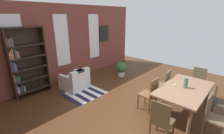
# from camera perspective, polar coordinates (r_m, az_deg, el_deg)

# --- Properties ---
(ground_plane) EXTENTS (9.61, 9.61, 0.00)m
(ground_plane) POSITION_cam_1_polar(r_m,az_deg,el_deg) (4.28, 12.44, -17.93)
(ground_plane) COLOR #4B2C17
(back_wall_brick) EXTENTS (7.75, 0.12, 2.90)m
(back_wall_brick) POSITION_cam_1_polar(r_m,az_deg,el_deg) (6.27, -17.92, 7.86)
(back_wall_brick) COLOR brown
(back_wall_brick) RESTS_ON ground
(window_pane_0) EXTENTS (0.55, 0.02, 1.89)m
(window_pane_0) POSITION_cam_1_polar(r_m,az_deg,el_deg) (5.57, -31.77, 6.26)
(window_pane_0) COLOR white
(window_pane_1) EXTENTS (0.55, 0.02, 1.89)m
(window_pane_1) POSITION_cam_1_polar(r_m,az_deg,el_deg) (6.18, -17.72, 9.11)
(window_pane_1) COLOR white
(window_pane_2) EXTENTS (0.55, 0.02, 1.89)m
(window_pane_2) POSITION_cam_1_polar(r_m,az_deg,el_deg) (7.10, -6.60, 10.97)
(window_pane_2) COLOR white
(dining_table) EXTENTS (1.79, 1.01, 0.77)m
(dining_table) POSITION_cam_1_polar(r_m,az_deg,el_deg) (4.41, 24.90, -7.87)
(dining_table) COLOR #825E46
(dining_table) RESTS_ON ground
(vase_on_table) EXTENTS (0.10, 0.10, 0.27)m
(vase_on_table) POSITION_cam_1_polar(r_m,az_deg,el_deg) (4.34, 25.33, -5.25)
(vase_on_table) COLOR #4C7266
(vase_on_table) RESTS_ON dining_table
(tealight_candle_0) EXTENTS (0.04, 0.04, 0.04)m
(tealight_candle_0) POSITION_cam_1_polar(r_m,az_deg,el_deg) (4.38, 21.94, -6.17)
(tealight_candle_0) COLOR silver
(tealight_candle_0) RESTS_ON dining_table
(dining_chair_head_left) EXTENTS (0.41, 0.41, 0.95)m
(dining_chair_head_left) POSITION_cam_1_polar(r_m,az_deg,el_deg) (3.45, 17.63, -17.98)
(dining_chair_head_left) COLOR #463C21
(dining_chair_head_left) RESTS_ON ground
(dining_chair_near_left) EXTENTS (0.40, 0.40, 0.95)m
(dining_chair_near_left) POSITION_cam_1_polar(r_m,az_deg,el_deg) (4.03, 32.87, -14.61)
(dining_chair_near_left) COLOR brown
(dining_chair_near_left) RESTS_ON ground
(dining_chair_near_right) EXTENTS (0.43, 0.43, 0.95)m
(dining_chair_near_right) POSITION_cam_1_polar(r_m,az_deg,el_deg) (4.73, 34.65, -10.07)
(dining_chair_near_right) COLOR #423A2C
(dining_chair_near_right) RESTS_ON ground
(dining_chair_far_right) EXTENTS (0.43, 0.43, 0.95)m
(dining_chair_far_right) POSITION_cam_1_polar(r_m,az_deg,el_deg) (5.05, 18.23, -5.83)
(dining_chair_far_right) COLOR brown
(dining_chair_far_right) RESTS_ON ground
(dining_chair_head_right) EXTENTS (0.41, 0.41, 0.95)m
(dining_chair_head_right) POSITION_cam_1_polar(r_m,az_deg,el_deg) (5.62, 28.71, -4.76)
(dining_chair_head_right) COLOR brown
(dining_chair_head_right) RESTS_ON ground
(dining_chair_far_left) EXTENTS (0.42, 0.42, 0.95)m
(dining_chair_far_left) POSITION_cam_1_polar(r_m,az_deg,el_deg) (4.38, 13.74, -9.26)
(dining_chair_far_left) COLOR brown
(dining_chair_far_left) RESTS_ON ground
(bookshelf_tall) EXTENTS (1.10, 0.29, 2.19)m
(bookshelf_tall) POSITION_cam_1_polar(r_m,az_deg,el_deg) (5.55, -29.03, 1.45)
(bookshelf_tall) COLOR #2D2319
(bookshelf_tall) RESTS_ON ground
(armchair_white) EXTENTS (0.87, 0.87, 0.75)m
(armchair_white) POSITION_cam_1_polar(r_m,az_deg,el_deg) (5.73, -13.25, -4.98)
(armchair_white) COLOR white
(armchair_white) RESTS_ON ground
(potted_plant_by_shelf) EXTENTS (0.47, 0.47, 0.63)m
(potted_plant_by_shelf) POSITION_cam_1_polar(r_m,az_deg,el_deg) (6.64, 3.40, -0.46)
(potted_plant_by_shelf) COLOR silver
(potted_plant_by_shelf) RESTS_ON ground
(striped_rug) EXTENTS (1.21, 1.07, 0.01)m
(striped_rug) POSITION_cam_1_polar(r_m,az_deg,el_deg) (5.42, -10.15, -9.40)
(striped_rug) COLOR #1E1E33
(striped_rug) RESTS_ON ground
(framed_picture) EXTENTS (0.56, 0.03, 0.72)m
(framed_picture) POSITION_cam_1_polar(r_m,az_deg,el_deg) (7.51, -2.98, 12.08)
(framed_picture) COLOR black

